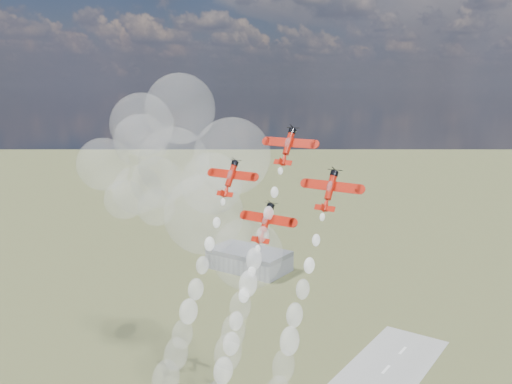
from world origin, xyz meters
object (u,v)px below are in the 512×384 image
Objects in this scene: plane_right at (330,189)px; plane_slot at (266,222)px; plane_lead at (288,145)px; hangar at (249,260)px; plane_left at (230,177)px.

plane_right is 16.45m from plane_slot.
plane_lead reaches higher than plane_slot.
hangar is 3.76× the size of plane_lead.
hangar is 229.83m from plane_slot.
plane_lead reaches higher than plane_right.
plane_lead is at bearing 18.88° from plane_left.
plane_lead reaches higher than hangar.
hangar is 3.76× the size of plane_left.
plane_lead is at bearing 161.12° from plane_right.
plane_lead is 18.87m from plane_slot.
plane_slot is (13.48, -4.61, -8.23)m from plane_left.
plane_slot is (-13.48, -4.61, -8.23)m from plane_right.
plane_right reaches higher than plane_slot.
plane_left is at bearing 180.00° from plane_right.
plane_left and plane_right have the same top height.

